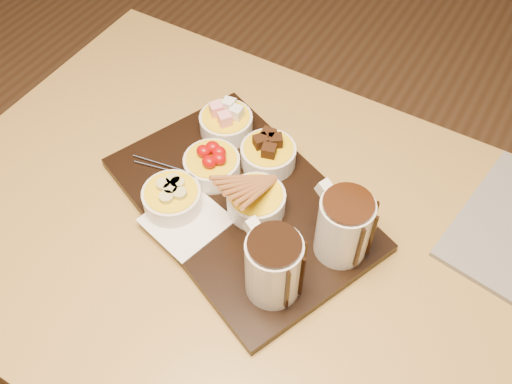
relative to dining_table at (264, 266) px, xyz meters
The scene contains 11 objects.
dining_table is the anchor object (origin of this frame).
serving_board 0.13m from the dining_table, 153.01° to the left, with size 0.46×0.30×0.02m, color black.
napkin 0.18m from the dining_table, 157.74° to the right, with size 0.12×0.12×0.00m, color white.
bowl_marshmallows 0.28m from the dining_table, 137.80° to the left, with size 0.10×0.10×0.04m, color white.
bowl_cake 0.20m from the dining_table, 117.75° to the left, with size 0.10×0.10×0.04m, color white.
bowl_strawberries 0.21m from the dining_table, 157.22° to the left, with size 0.10×0.10×0.04m, color white.
bowl_biscotti 0.14m from the dining_table, 138.04° to the left, with size 0.10×0.10×0.04m, color white.
bowl_bananas 0.21m from the dining_table, 167.58° to the right, with size 0.10×0.10×0.04m, color white.
pitcher_dark_chocolate 0.20m from the dining_table, 53.39° to the right, with size 0.08×0.08×0.12m, color silver.
pitcher_milk_chocolate 0.22m from the dining_table, 14.85° to the left, with size 0.08×0.08×0.12m, color silver.
fondue_skewers 0.21m from the dining_table, 165.86° to the left, with size 0.26×0.03×0.01m, color silver, non-canonical shape.
Camera 1 is at (0.26, -0.46, 1.55)m, focal length 40.00 mm.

